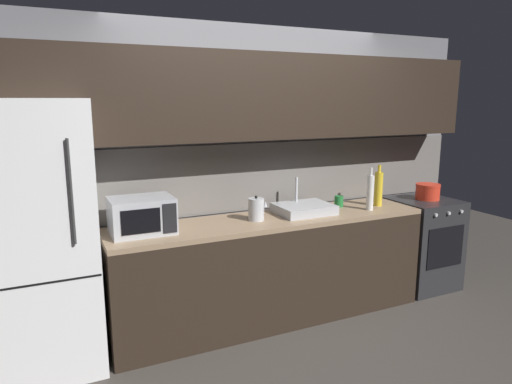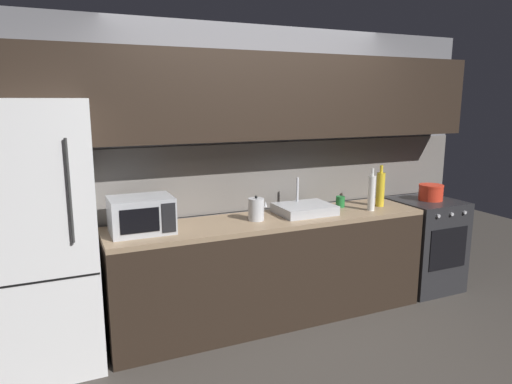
{
  "view_description": "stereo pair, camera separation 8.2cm",
  "coord_description": "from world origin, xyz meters",
  "px_view_note": "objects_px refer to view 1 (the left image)",
  "views": [
    {
      "loc": [
        -1.73,
        -2.44,
        1.88
      ],
      "look_at": [
        -0.15,
        0.9,
        1.14
      ],
      "focal_mm": 32.48,
      "sensor_mm": 36.0,
      "label": 1
    },
    {
      "loc": [
        -1.65,
        -2.48,
        1.88
      ],
      "look_at": [
        -0.15,
        0.9,
        1.14
      ],
      "focal_mm": 32.48,
      "sensor_mm": 36.0,
      "label": 2
    }
  ],
  "objects_px": {
    "refrigerator": "(42,240)",
    "wine_bottle_white": "(370,192)",
    "cooking_pot": "(428,192)",
    "oven_range": "(422,243)",
    "wine_bottle_yellow": "(378,188)",
    "kettle": "(256,209)",
    "mug_green": "(339,201)",
    "microwave": "(142,215)"
  },
  "relations": [
    {
      "from": "cooking_pot",
      "to": "oven_range",
      "type": "bearing_deg",
      "value": -177.65
    },
    {
      "from": "refrigerator",
      "to": "wine_bottle_white",
      "type": "relative_size",
      "value": 4.91
    },
    {
      "from": "kettle",
      "to": "wine_bottle_yellow",
      "type": "height_order",
      "value": "wine_bottle_yellow"
    },
    {
      "from": "wine_bottle_yellow",
      "to": "cooking_pot",
      "type": "bearing_deg",
      "value": 0.71
    },
    {
      "from": "refrigerator",
      "to": "mug_green",
      "type": "distance_m",
      "value": 2.51
    },
    {
      "from": "microwave",
      "to": "cooking_pot",
      "type": "height_order",
      "value": "microwave"
    },
    {
      "from": "microwave",
      "to": "mug_green",
      "type": "height_order",
      "value": "microwave"
    },
    {
      "from": "wine_bottle_white",
      "to": "cooking_pot",
      "type": "bearing_deg",
      "value": 7.85
    },
    {
      "from": "microwave",
      "to": "wine_bottle_yellow",
      "type": "distance_m",
      "value": 2.19
    },
    {
      "from": "cooking_pot",
      "to": "refrigerator",
      "type": "bearing_deg",
      "value": -180.0
    },
    {
      "from": "oven_range",
      "to": "kettle",
      "type": "distance_m",
      "value": 1.94
    },
    {
      "from": "wine_bottle_white",
      "to": "cooking_pot",
      "type": "relative_size",
      "value": 1.63
    },
    {
      "from": "wine_bottle_white",
      "to": "kettle",
      "type": "bearing_deg",
      "value": 174.47
    },
    {
      "from": "wine_bottle_white",
      "to": "microwave",
      "type": "bearing_deg",
      "value": 176.29
    },
    {
      "from": "oven_range",
      "to": "microwave",
      "type": "distance_m",
      "value": 2.85
    },
    {
      "from": "mug_green",
      "to": "cooking_pot",
      "type": "relative_size",
      "value": 0.43
    },
    {
      "from": "refrigerator",
      "to": "wine_bottle_yellow",
      "type": "bearing_deg",
      "value": -0.15
    },
    {
      "from": "microwave",
      "to": "kettle",
      "type": "relative_size",
      "value": 2.21
    },
    {
      "from": "wine_bottle_yellow",
      "to": "wine_bottle_white",
      "type": "height_order",
      "value": "same"
    },
    {
      "from": "refrigerator",
      "to": "cooking_pot",
      "type": "height_order",
      "value": "refrigerator"
    },
    {
      "from": "refrigerator",
      "to": "microwave",
      "type": "xyz_separation_m",
      "value": [
        0.68,
        0.02,
        0.09
      ]
    },
    {
      "from": "microwave",
      "to": "wine_bottle_white",
      "type": "xyz_separation_m",
      "value": [
        2.01,
        -0.13,
        0.03
      ]
    },
    {
      "from": "wine_bottle_yellow",
      "to": "mug_green",
      "type": "xyz_separation_m",
      "value": [
        -0.36,
        0.12,
        -0.11
      ]
    },
    {
      "from": "refrigerator",
      "to": "cooking_pot",
      "type": "distance_m",
      "value": 3.5
    },
    {
      "from": "oven_range",
      "to": "wine_bottle_white",
      "type": "height_order",
      "value": "wine_bottle_white"
    },
    {
      "from": "refrigerator",
      "to": "kettle",
      "type": "distance_m",
      "value": 1.61
    },
    {
      "from": "mug_green",
      "to": "cooking_pot",
      "type": "distance_m",
      "value": 0.99
    },
    {
      "from": "microwave",
      "to": "oven_range",
      "type": "bearing_deg",
      "value": -0.4
    },
    {
      "from": "refrigerator",
      "to": "microwave",
      "type": "relative_size",
      "value": 4.1
    },
    {
      "from": "kettle",
      "to": "mug_green",
      "type": "relative_size",
      "value": 2.07
    },
    {
      "from": "kettle",
      "to": "mug_green",
      "type": "distance_m",
      "value": 0.91
    },
    {
      "from": "wine_bottle_yellow",
      "to": "kettle",
      "type": "bearing_deg",
      "value": 179.98
    },
    {
      "from": "oven_range",
      "to": "wine_bottle_yellow",
      "type": "xyz_separation_m",
      "value": [
        -0.6,
        -0.01,
        0.61
      ]
    },
    {
      "from": "oven_range",
      "to": "wine_bottle_yellow",
      "type": "bearing_deg",
      "value": -179.39
    },
    {
      "from": "microwave",
      "to": "wine_bottle_white",
      "type": "height_order",
      "value": "wine_bottle_white"
    },
    {
      "from": "kettle",
      "to": "cooking_pot",
      "type": "bearing_deg",
      "value": 0.22
    },
    {
      "from": "oven_range",
      "to": "wine_bottle_yellow",
      "type": "relative_size",
      "value": 2.34
    },
    {
      "from": "refrigerator",
      "to": "oven_range",
      "type": "xyz_separation_m",
      "value": [
        3.46,
        -0.0,
        -0.49
      ]
    },
    {
      "from": "oven_range",
      "to": "microwave",
      "type": "bearing_deg",
      "value": 179.6
    },
    {
      "from": "wine_bottle_white",
      "to": "mug_green",
      "type": "distance_m",
      "value": 0.31
    },
    {
      "from": "oven_range",
      "to": "wine_bottle_white",
      "type": "relative_size",
      "value": 2.34
    },
    {
      "from": "cooking_pot",
      "to": "kettle",
      "type": "bearing_deg",
      "value": -179.78
    }
  ]
}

